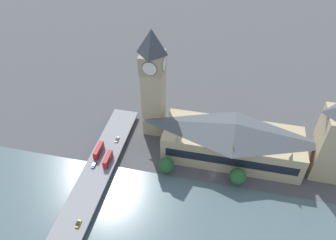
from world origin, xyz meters
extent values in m
plane|color=#4C4C4F|center=(0.00, 0.00, 0.00)|extent=(600.00, 600.00, 0.00)
cube|color=#4C6066|center=(-35.99, 0.00, 0.15)|extent=(59.97, 360.00, 0.30)
cube|color=tan|center=(17.29, -8.00, 9.39)|extent=(28.59, 80.18, 18.77)
cube|color=black|center=(2.85, -8.00, 10.32)|extent=(0.40, 73.77, 5.63)
pyramid|color=#474C51|center=(17.29, -8.00, 22.36)|extent=(28.02, 78.58, 7.18)
cone|color=#9E8966|center=(4.00, -38.47, 21.27)|extent=(2.20, 2.20, 5.00)
cone|color=#9E8966|center=(4.00, -8.00, 21.27)|extent=(2.20, 2.20, 5.00)
cone|color=#9E8966|center=(4.00, 22.47, 21.27)|extent=(2.20, 2.20, 5.00)
cube|color=tan|center=(30.33, 42.37, 28.46)|extent=(12.56, 12.56, 56.92)
cube|color=tan|center=(30.33, 42.37, 51.27)|extent=(13.31, 13.31, 11.30)
cylinder|color=black|center=(23.88, 42.37, 51.27)|extent=(0.50, 8.76, 8.76)
cylinder|color=silver|center=(23.75, 42.37, 51.27)|extent=(0.62, 8.11, 8.11)
cylinder|color=black|center=(36.79, 42.37, 51.27)|extent=(0.50, 8.76, 8.76)
cylinder|color=silver|center=(36.92, 42.37, 51.27)|extent=(0.62, 8.11, 8.11)
cylinder|color=black|center=(30.33, 35.92, 51.27)|extent=(8.76, 0.50, 8.76)
cylinder|color=silver|center=(30.33, 35.79, 51.27)|extent=(8.11, 0.62, 8.11)
cylinder|color=black|center=(30.33, 48.83, 51.27)|extent=(8.76, 0.50, 8.76)
cylinder|color=silver|center=(30.33, 48.95, 51.27)|extent=(8.11, 0.62, 8.11)
pyramid|color=#383D42|center=(30.33, 42.37, 64.23)|extent=(12.81, 12.81, 14.62)
cube|color=tan|center=(17.29, -61.58, 21.06)|extent=(18.98, 18.98, 42.12)
cube|color=slate|center=(-35.99, 64.99, 1.40)|extent=(3.00, 14.17, 2.81)
cube|color=slate|center=(17.19, 64.99, 1.40)|extent=(3.00, 14.17, 2.81)
cube|color=gray|center=(-35.99, 64.99, 3.41)|extent=(151.95, 16.67, 1.20)
cube|color=red|center=(-1.37, 68.67, 5.48)|extent=(11.55, 2.58, 2.06)
cube|color=black|center=(-1.37, 68.67, 5.90)|extent=(10.39, 2.64, 0.91)
cube|color=red|center=(-1.37, 68.67, 7.72)|extent=(11.32, 2.58, 2.42)
cube|color=black|center=(-1.37, 68.67, 7.85)|extent=(10.39, 2.64, 1.16)
cube|color=#A01515|center=(-1.37, 68.67, 9.01)|extent=(11.20, 2.45, 0.16)
cylinder|color=black|center=(3.52, 67.49, 4.57)|extent=(1.11, 0.28, 1.11)
cylinder|color=black|center=(3.52, 69.84, 4.57)|extent=(1.11, 0.28, 1.11)
cylinder|color=black|center=(-6.14, 67.49, 4.57)|extent=(1.11, 0.28, 1.11)
cylinder|color=black|center=(-6.14, 69.84, 4.57)|extent=(1.11, 0.28, 1.11)
cube|color=red|center=(-6.82, 60.91, 5.50)|extent=(10.80, 2.51, 2.05)
cube|color=black|center=(-6.82, 60.91, 5.91)|extent=(9.72, 2.57, 0.90)
cube|color=red|center=(-6.82, 60.91, 7.72)|extent=(10.58, 2.51, 2.40)
cube|color=black|center=(-6.82, 60.91, 7.84)|extent=(9.72, 2.57, 1.15)
cube|color=#A01515|center=(-6.82, 60.91, 9.01)|extent=(10.48, 2.39, 0.16)
cylinder|color=black|center=(-2.35, 59.76, 4.59)|extent=(1.16, 0.28, 1.16)
cylinder|color=black|center=(-2.35, 62.05, 4.59)|extent=(1.16, 0.28, 1.16)
cylinder|color=black|center=(-11.18, 59.76, 4.59)|extent=(1.16, 0.28, 1.16)
cylinder|color=black|center=(-11.18, 62.05, 4.59)|extent=(1.16, 0.28, 1.16)
cube|color=navy|center=(-11.06, 68.09, 4.57)|extent=(4.64, 1.80, 0.64)
cube|color=black|center=(-11.20, 68.09, 5.12)|extent=(2.41, 1.62, 0.46)
cylinder|color=black|center=(-9.22, 67.29, 4.35)|extent=(0.68, 0.22, 0.68)
cylinder|color=black|center=(-9.22, 68.90, 4.35)|extent=(0.68, 0.22, 0.68)
cylinder|color=black|center=(-12.91, 67.29, 4.35)|extent=(0.68, 0.22, 0.68)
cylinder|color=black|center=(-12.91, 68.90, 4.35)|extent=(0.68, 0.22, 0.68)
cube|color=gold|center=(-47.95, 61.41, 4.61)|extent=(4.25, 1.78, 0.71)
cube|color=black|center=(-48.08, 61.41, 5.24)|extent=(2.21, 1.60, 0.55)
cylinder|color=black|center=(-46.30, 60.61, 4.35)|extent=(0.67, 0.22, 0.67)
cylinder|color=black|center=(-46.30, 62.21, 4.35)|extent=(0.67, 0.22, 0.67)
cylinder|color=black|center=(-49.60, 60.61, 4.35)|extent=(0.67, 0.22, 0.67)
cylinder|color=black|center=(-49.60, 62.21, 4.35)|extent=(0.67, 0.22, 0.67)
cube|color=silver|center=(11.48, 61.79, 4.57)|extent=(4.64, 1.72, 0.62)
cube|color=black|center=(11.34, 61.79, 5.14)|extent=(2.41, 1.55, 0.51)
cylinder|color=black|center=(13.31, 61.03, 4.36)|extent=(0.70, 0.22, 0.70)
cylinder|color=black|center=(13.31, 62.56, 4.36)|extent=(0.70, 0.22, 0.70)
cylinder|color=black|center=(9.65, 61.03, 4.36)|extent=(0.70, 0.22, 0.70)
cylinder|color=black|center=(9.65, 62.56, 4.36)|extent=(0.70, 0.22, 0.70)
cylinder|color=brown|center=(-3.75, -12.94, 1.64)|extent=(0.70, 0.70, 3.29)
sphere|color=#235628|center=(-3.75, -12.94, 7.16)|extent=(9.11, 9.11, 9.11)
cylinder|color=brown|center=(-3.35, 27.17, 1.07)|extent=(0.70, 0.70, 2.14)
sphere|color=#235628|center=(-3.35, 27.17, 5.81)|extent=(8.64, 8.64, 8.64)
cylinder|color=brown|center=(-3.27, -13.32, 1.32)|extent=(0.70, 0.70, 2.64)
sphere|color=#235628|center=(-3.27, -13.32, 5.74)|extent=(7.30, 7.30, 7.30)
camera|label=1|loc=(-122.21, 0.22, 148.82)|focal=35.00mm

